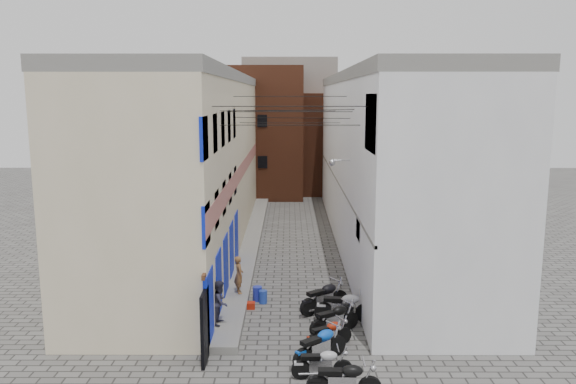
{
  "coord_description": "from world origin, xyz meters",
  "views": [
    {
      "loc": [
        -0.02,
        -16.07,
        7.85
      ],
      "look_at": [
        -0.09,
        12.0,
        3.0
      ],
      "focal_mm": 35.0,
      "sensor_mm": 36.0,
      "label": 1
    }
  ],
  "objects_px": {
    "motorcycle_a": "(344,378)",
    "motorcycle_e": "(334,317)",
    "person_a": "(239,275)",
    "motorcycle_c": "(320,344)",
    "motorcycle_b": "(322,362)",
    "motorcycle_f": "(344,305)",
    "water_jug_near": "(263,297)",
    "motorcycle_g": "(324,296)",
    "water_jug_far": "(257,294)",
    "person_b": "(220,302)",
    "red_crate": "(250,305)",
    "motorcycle_d": "(329,332)"
  },
  "relations": [
    {
      "from": "person_b",
      "to": "red_crate",
      "type": "bearing_deg",
      "value": -14.5
    },
    {
      "from": "motorcycle_g",
      "to": "motorcycle_a",
      "type": "bearing_deg",
      "value": -34.61
    },
    {
      "from": "water_jug_far",
      "to": "motorcycle_e",
      "type": "bearing_deg",
      "value": -47.53
    },
    {
      "from": "motorcycle_f",
      "to": "red_crate",
      "type": "xyz_separation_m",
      "value": [
        -3.4,
        1.19,
        -0.49
      ]
    },
    {
      "from": "motorcycle_b",
      "to": "motorcycle_e",
      "type": "bearing_deg",
      "value": 167.54
    },
    {
      "from": "motorcycle_g",
      "to": "water_jug_near",
      "type": "relative_size",
      "value": 4.26
    },
    {
      "from": "motorcycle_b",
      "to": "red_crate",
      "type": "height_order",
      "value": "motorcycle_b"
    },
    {
      "from": "person_b",
      "to": "water_jug_near",
      "type": "xyz_separation_m",
      "value": [
        1.32,
        2.51,
        -0.74
      ]
    },
    {
      "from": "water_jug_far",
      "to": "red_crate",
      "type": "xyz_separation_m",
      "value": [
        -0.24,
        -0.84,
        -0.16
      ]
    },
    {
      "from": "motorcycle_a",
      "to": "motorcycle_b",
      "type": "relative_size",
      "value": 1.15
    },
    {
      "from": "motorcycle_f",
      "to": "water_jug_near",
      "type": "bearing_deg",
      "value": -114.84
    },
    {
      "from": "motorcycle_d",
      "to": "motorcycle_e",
      "type": "xyz_separation_m",
      "value": [
        0.27,
        1.07,
        0.07
      ]
    },
    {
      "from": "water_jug_near",
      "to": "red_crate",
      "type": "relative_size",
      "value": 1.3
    },
    {
      "from": "motorcycle_b",
      "to": "person_a",
      "type": "xyz_separation_m",
      "value": [
        -2.88,
        6.26,
        0.48
      ]
    },
    {
      "from": "motorcycle_e",
      "to": "water_jug_near",
      "type": "height_order",
      "value": "motorcycle_e"
    },
    {
      "from": "person_a",
      "to": "motorcycle_a",
      "type": "bearing_deg",
      "value": -173.02
    },
    {
      "from": "person_b",
      "to": "red_crate",
      "type": "relative_size",
      "value": 3.87
    },
    {
      "from": "motorcycle_f",
      "to": "water_jug_near",
      "type": "relative_size",
      "value": 4.21
    },
    {
      "from": "motorcycle_e",
      "to": "water_jug_far",
      "type": "relative_size",
      "value": 3.42
    },
    {
      "from": "person_b",
      "to": "water_jug_far",
      "type": "bearing_deg",
      "value": -12.35
    },
    {
      "from": "motorcycle_a",
      "to": "motorcycle_e",
      "type": "bearing_deg",
      "value": -179.78
    },
    {
      "from": "motorcycle_d",
      "to": "motorcycle_e",
      "type": "relative_size",
      "value": 0.88
    },
    {
      "from": "motorcycle_d",
      "to": "red_crate",
      "type": "xyz_separation_m",
      "value": [
        -2.72,
        3.23,
        -0.37
      ]
    },
    {
      "from": "person_a",
      "to": "water_jug_near",
      "type": "height_order",
      "value": "person_a"
    },
    {
      "from": "motorcycle_c",
      "to": "motorcycle_f",
      "type": "distance_m",
      "value": 3.23
    },
    {
      "from": "motorcycle_c",
      "to": "motorcycle_g",
      "type": "xyz_separation_m",
      "value": [
        0.36,
        3.95,
        0.03
      ]
    },
    {
      "from": "motorcycle_g",
      "to": "water_jug_far",
      "type": "bearing_deg",
      "value": -150.44
    },
    {
      "from": "motorcycle_d",
      "to": "person_b",
      "type": "distance_m",
      "value": 3.83
    },
    {
      "from": "motorcycle_c",
      "to": "water_jug_far",
      "type": "height_order",
      "value": "motorcycle_c"
    },
    {
      "from": "motorcycle_d",
      "to": "water_jug_near",
      "type": "height_order",
      "value": "motorcycle_d"
    },
    {
      "from": "motorcycle_a",
      "to": "person_a",
      "type": "bearing_deg",
      "value": -153.84
    },
    {
      "from": "motorcycle_e",
      "to": "motorcycle_f",
      "type": "bearing_deg",
      "value": 125.89
    },
    {
      "from": "person_b",
      "to": "motorcycle_c",
      "type": "bearing_deg",
      "value": -116.33
    },
    {
      "from": "motorcycle_d",
      "to": "motorcycle_a",
      "type": "bearing_deg",
      "value": -25.3
    },
    {
      "from": "motorcycle_d",
      "to": "water_jug_near",
      "type": "xyz_separation_m",
      "value": [
        -2.24,
        3.8,
        -0.24
      ]
    },
    {
      "from": "motorcycle_e",
      "to": "water_jug_far",
      "type": "xyz_separation_m",
      "value": [
        -2.74,
        2.99,
        -0.27
      ]
    },
    {
      "from": "motorcycle_d",
      "to": "person_a",
      "type": "xyz_separation_m",
      "value": [
        -3.2,
        4.25,
        0.5
      ]
    },
    {
      "from": "person_a",
      "to": "water_jug_near",
      "type": "distance_m",
      "value": 1.29
    },
    {
      "from": "motorcycle_a",
      "to": "motorcycle_b",
      "type": "height_order",
      "value": "motorcycle_a"
    },
    {
      "from": "motorcycle_a",
      "to": "motorcycle_g",
      "type": "distance_m",
      "value": 5.99
    },
    {
      "from": "water_jug_near",
      "to": "water_jug_far",
      "type": "relative_size",
      "value": 0.89
    },
    {
      "from": "person_b",
      "to": "motorcycle_f",
      "type": "bearing_deg",
      "value": -70.78
    },
    {
      "from": "motorcycle_b",
      "to": "person_a",
      "type": "distance_m",
      "value": 6.91
    },
    {
      "from": "motorcycle_c",
      "to": "person_a",
      "type": "bearing_deg",
      "value": 169.15
    },
    {
      "from": "person_a",
      "to": "red_crate",
      "type": "xyz_separation_m",
      "value": [
        0.48,
        -1.02,
        -0.87
      ]
    },
    {
      "from": "motorcycle_f",
      "to": "motorcycle_g",
      "type": "bearing_deg",
      "value": -137.72
    },
    {
      "from": "person_a",
      "to": "water_jug_near",
      "type": "bearing_deg",
      "value": -133.32
    },
    {
      "from": "water_jug_near",
      "to": "water_jug_far",
      "type": "xyz_separation_m",
      "value": [
        -0.23,
        0.27,
        0.03
      ]
    },
    {
      "from": "motorcycle_a",
      "to": "motorcycle_e",
      "type": "distance_m",
      "value": 4.13
    },
    {
      "from": "motorcycle_f",
      "to": "person_a",
      "type": "bearing_deg",
      "value": -113.54
    }
  ]
}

